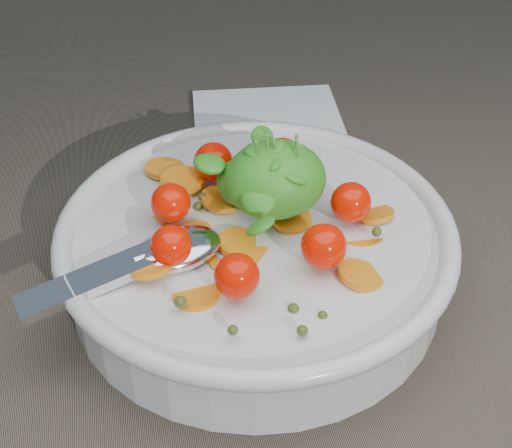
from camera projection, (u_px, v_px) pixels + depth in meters
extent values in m
plane|color=brown|center=(234.00, 292.00, 0.56)|extent=(6.00, 6.00, 0.00)
cylinder|color=silver|center=(256.00, 256.00, 0.55)|extent=(0.29, 0.29, 0.06)
torus|color=silver|center=(256.00, 229.00, 0.53)|extent=(0.30, 0.30, 0.02)
cylinder|color=silver|center=(256.00, 279.00, 0.57)|extent=(0.14, 0.14, 0.01)
cylinder|color=brown|center=(256.00, 256.00, 0.55)|extent=(0.26, 0.26, 0.04)
cylinder|color=orange|center=(291.00, 218.00, 0.54)|extent=(0.04, 0.04, 0.02)
cylinder|color=orange|center=(374.00, 214.00, 0.55)|extent=(0.04, 0.04, 0.02)
cylinder|color=orange|center=(221.00, 199.00, 0.56)|extent=(0.04, 0.04, 0.01)
cylinder|color=orange|center=(361.00, 276.00, 0.49)|extent=(0.04, 0.04, 0.01)
cylinder|color=orange|center=(196.00, 296.00, 0.48)|extent=(0.04, 0.04, 0.01)
cylinder|color=orange|center=(347.00, 201.00, 0.57)|extent=(0.04, 0.04, 0.02)
cylinder|color=orange|center=(241.00, 245.00, 0.52)|extent=(0.04, 0.04, 0.02)
cylinder|color=orange|center=(151.00, 231.00, 0.54)|extent=(0.04, 0.04, 0.01)
cylinder|color=orange|center=(150.00, 267.00, 0.49)|extent=(0.04, 0.04, 0.02)
cylinder|color=orange|center=(230.00, 263.00, 0.51)|extent=(0.04, 0.04, 0.01)
cylinder|color=orange|center=(262.00, 267.00, 0.51)|extent=(0.04, 0.04, 0.01)
cylinder|color=orange|center=(183.00, 180.00, 0.57)|extent=(0.05, 0.05, 0.01)
cylinder|color=orange|center=(191.00, 234.00, 0.52)|extent=(0.03, 0.03, 0.01)
cylinder|color=orange|center=(302.00, 218.00, 0.55)|extent=(0.04, 0.04, 0.01)
cylinder|color=orange|center=(165.00, 169.00, 0.59)|extent=(0.04, 0.04, 0.01)
cylinder|color=orange|center=(361.00, 236.00, 0.53)|extent=(0.04, 0.04, 0.01)
sphere|color=#3D4C19|center=(259.00, 170.00, 0.59)|extent=(0.01, 0.01, 0.01)
sphere|color=#3D4C19|center=(283.00, 194.00, 0.56)|extent=(0.01, 0.01, 0.01)
sphere|color=#3D4C19|center=(293.00, 309.00, 0.47)|extent=(0.01, 0.01, 0.01)
sphere|color=#3D4C19|center=(180.00, 175.00, 0.59)|extent=(0.01, 0.01, 0.01)
sphere|color=#3D4C19|center=(302.00, 331.00, 0.45)|extent=(0.01, 0.01, 0.01)
sphere|color=#3D4C19|center=(203.00, 197.00, 0.55)|extent=(0.01, 0.01, 0.01)
sphere|color=#3D4C19|center=(233.00, 330.00, 0.44)|extent=(0.01, 0.01, 0.01)
sphere|color=#3D4C19|center=(307.00, 205.00, 0.56)|extent=(0.01, 0.01, 0.01)
sphere|color=#3D4C19|center=(265.00, 196.00, 0.57)|extent=(0.01, 0.01, 0.01)
sphere|color=#3D4C19|center=(261.00, 178.00, 0.59)|extent=(0.01, 0.01, 0.01)
sphere|color=#3D4C19|center=(306.00, 222.00, 0.54)|extent=(0.01, 0.01, 0.01)
sphere|color=#3D4C19|center=(323.00, 316.00, 0.46)|extent=(0.01, 0.01, 0.01)
sphere|color=#3D4C19|center=(198.00, 206.00, 0.55)|extent=(0.01, 0.01, 0.01)
sphere|color=#3D4C19|center=(211.00, 239.00, 0.53)|extent=(0.01, 0.01, 0.01)
sphere|color=#3D4C19|center=(180.00, 302.00, 0.46)|extent=(0.01, 0.01, 0.01)
sphere|color=#3D4C19|center=(377.00, 232.00, 0.52)|extent=(0.01, 0.01, 0.01)
sphere|color=#EC1400|center=(351.00, 202.00, 0.53)|extent=(0.03, 0.03, 0.03)
sphere|color=#EC1400|center=(282.00, 158.00, 0.57)|extent=(0.03, 0.03, 0.03)
sphere|color=#EC1400|center=(214.00, 162.00, 0.57)|extent=(0.03, 0.03, 0.03)
sphere|color=#EC1400|center=(171.00, 203.00, 0.53)|extent=(0.03, 0.03, 0.03)
sphere|color=#EC1400|center=(171.00, 245.00, 0.49)|extent=(0.03, 0.03, 0.03)
sphere|color=#EC1400|center=(237.00, 276.00, 0.46)|extent=(0.03, 0.03, 0.03)
sphere|color=#EC1400|center=(324.00, 246.00, 0.49)|extent=(0.03, 0.03, 0.03)
ellipsoid|color=green|center=(275.00, 179.00, 0.52)|extent=(0.08, 0.07, 0.06)
ellipsoid|color=green|center=(246.00, 182.00, 0.54)|extent=(0.04, 0.04, 0.04)
ellipsoid|color=green|center=(277.00, 168.00, 0.52)|extent=(0.03, 0.03, 0.03)
ellipsoid|color=green|center=(263.00, 177.00, 0.52)|extent=(0.03, 0.03, 0.02)
ellipsoid|color=green|center=(286.00, 176.00, 0.52)|extent=(0.04, 0.04, 0.01)
ellipsoid|color=green|center=(272.00, 180.00, 0.51)|extent=(0.03, 0.04, 0.03)
ellipsoid|color=green|center=(283.00, 147.00, 0.56)|extent=(0.02, 0.02, 0.01)
ellipsoid|color=green|center=(289.00, 156.00, 0.52)|extent=(0.04, 0.04, 0.02)
ellipsoid|color=green|center=(294.00, 175.00, 0.50)|extent=(0.03, 0.03, 0.02)
ellipsoid|color=green|center=(276.00, 153.00, 0.51)|extent=(0.03, 0.03, 0.02)
ellipsoid|color=green|center=(292.00, 157.00, 0.52)|extent=(0.03, 0.03, 0.03)
ellipsoid|color=green|center=(263.00, 159.00, 0.52)|extent=(0.03, 0.03, 0.01)
ellipsoid|color=green|center=(257.00, 177.00, 0.52)|extent=(0.03, 0.03, 0.02)
ellipsoid|color=green|center=(267.00, 173.00, 0.52)|extent=(0.02, 0.03, 0.02)
ellipsoid|color=green|center=(274.00, 150.00, 0.51)|extent=(0.03, 0.02, 0.02)
ellipsoid|color=green|center=(258.00, 158.00, 0.54)|extent=(0.03, 0.03, 0.03)
ellipsoid|color=green|center=(280.00, 176.00, 0.52)|extent=(0.03, 0.03, 0.02)
ellipsoid|color=green|center=(272.00, 157.00, 0.51)|extent=(0.03, 0.03, 0.02)
ellipsoid|color=green|center=(255.00, 152.00, 0.51)|extent=(0.02, 0.02, 0.01)
ellipsoid|color=green|center=(261.00, 226.00, 0.48)|extent=(0.03, 0.03, 0.02)
ellipsoid|color=green|center=(262.00, 136.00, 0.55)|extent=(0.03, 0.03, 0.02)
ellipsoid|color=green|center=(210.00, 164.00, 0.53)|extent=(0.03, 0.03, 0.01)
ellipsoid|color=green|center=(261.00, 187.00, 0.51)|extent=(0.03, 0.03, 0.02)
ellipsoid|color=green|center=(273.00, 164.00, 0.50)|extent=(0.02, 0.02, 0.01)
ellipsoid|color=green|center=(259.00, 199.00, 0.50)|extent=(0.04, 0.04, 0.03)
ellipsoid|color=green|center=(276.00, 177.00, 0.52)|extent=(0.04, 0.04, 0.03)
cylinder|color=#4C8C33|center=(300.00, 171.00, 0.51)|extent=(0.01, 0.01, 0.05)
cylinder|color=#4C8C33|center=(295.00, 165.00, 0.51)|extent=(0.00, 0.00, 0.05)
cylinder|color=#4C8C33|center=(259.00, 165.00, 0.51)|extent=(0.01, 0.01, 0.05)
cylinder|color=#4C8C33|center=(284.00, 168.00, 0.51)|extent=(0.02, 0.01, 0.05)
cylinder|color=#4C8C33|center=(272.00, 165.00, 0.52)|extent=(0.01, 0.01, 0.05)
ellipsoid|color=silver|center=(178.00, 249.00, 0.51)|extent=(0.08, 0.06, 0.02)
cube|color=silver|center=(108.00, 274.00, 0.49)|extent=(0.13, 0.06, 0.02)
cylinder|color=silver|center=(150.00, 257.00, 0.50)|extent=(0.03, 0.02, 0.01)
cube|color=white|center=(268.00, 120.00, 0.76)|extent=(0.17, 0.15, 0.01)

